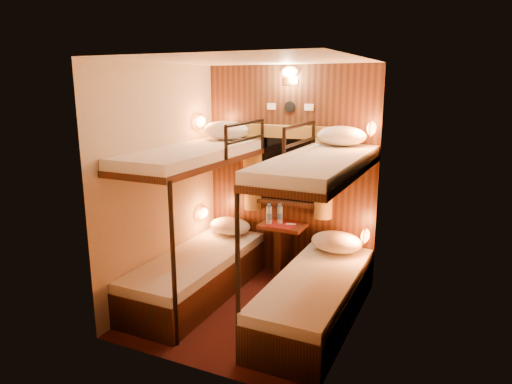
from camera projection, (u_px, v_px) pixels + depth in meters
The scene contains 22 objects.
floor at pixel (250, 310), 4.55m from camera, with size 2.10×2.10×0.00m, color #34110E.
ceiling at pixel (249, 60), 3.99m from camera, with size 2.10×2.10×0.00m, color silver.
wall_back at pixel (290, 173), 5.20m from camera, with size 2.40×2.40×0.00m, color #C6B293.
wall_front at pixel (187, 223), 3.35m from camera, with size 2.40×2.40×0.00m, color #C6B293.
wall_left at pixel (162, 183), 4.68m from camera, with size 2.40×2.40×0.00m, color #C6B293.
wall_right at pixel (356, 205), 3.86m from camera, with size 2.40×2.40×0.00m, color #C6B293.
back_panel at pixel (289, 174), 5.18m from camera, with size 2.00×0.03×2.40m, color black.
bunk_left at pixel (197, 245), 4.75m from camera, with size 0.72×1.90×1.82m.
bunk_right at pixel (316, 266), 4.21m from camera, with size 0.72×1.90×1.82m.
window at pixel (288, 176), 5.16m from camera, with size 1.00×0.12×0.79m.
curtains at pixel (287, 169), 5.11m from camera, with size 1.10×0.22×1.00m.
back_fixtures at pixel (290, 79), 4.91m from camera, with size 0.54×0.09×0.48m.
reading_lamps at pixel (278, 175), 4.88m from camera, with size 2.00×0.20×1.25m.
table at pixel (282, 244), 5.20m from camera, with size 0.50×0.34×0.66m.
bottle_left at pixel (269, 215), 5.14m from camera, with size 0.07×0.07×0.24m.
bottle_right at pixel (280, 215), 5.16m from camera, with size 0.07×0.07×0.23m.
sachet_a at pixel (293, 224), 5.14m from camera, with size 0.08×0.06×0.01m, color silver.
sachet_b at pixel (289, 224), 5.14m from camera, with size 0.07×0.05×0.01m, color silver.
pillow_lower_left at pixel (230, 226), 5.40m from camera, with size 0.50×0.36×0.20m, color silver.
pillow_lower_right at pixel (337, 242), 4.82m from camera, with size 0.55×0.39×0.21m, color silver.
pillow_upper_left at pixel (226, 130), 5.08m from camera, with size 0.53×0.38×0.21m, color silver.
pillow_upper_right at pixel (342, 136), 4.58m from camera, with size 0.50×0.36×0.20m, color silver.
Camera 1 is at (1.82, -3.73, 2.20)m, focal length 32.00 mm.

